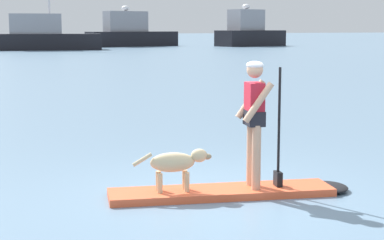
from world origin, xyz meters
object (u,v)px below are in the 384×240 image
object	(u,v)px
paddleboard	(238,191)
person_paddler	(255,114)
moored_boat_port	(249,32)
dog	(176,163)
moored_boat_starboard	(42,36)
moored_boat_center	(131,33)

from	to	relation	value
paddleboard	person_paddler	distance (m)	1.07
paddleboard	moored_boat_port	size ratio (longest dim) A/B	0.39
paddleboard	dog	size ratio (longest dim) A/B	3.21
person_paddler	dog	size ratio (longest dim) A/B	1.63
moored_boat_port	dog	bearing A→B (deg)	-119.17
paddleboard	moored_boat_port	xyz separation A→B (m)	(32.47, 59.84, 1.55)
dog	moored_boat_port	bearing A→B (deg)	60.83
moored_boat_starboard	moored_boat_center	bearing A→B (deg)	34.09
paddleboard	moored_boat_center	world-z (taller)	moored_boat_center
moored_boat_center	dog	bearing A→B (deg)	-107.38
moored_boat_center	moored_boat_starboard	bearing A→B (deg)	-145.91
paddleboard	person_paddler	world-z (taller)	person_paddler
dog	moored_boat_starboard	size ratio (longest dim) A/B	0.09
paddleboard	moored_boat_center	size ratio (longest dim) A/B	0.30
person_paddler	moored_boat_starboard	world-z (taller)	moored_boat_starboard
person_paddler	paddleboard	bearing A→B (deg)	167.26
paddleboard	person_paddler	bearing A→B (deg)	-12.74
person_paddler	moored_boat_starboard	size ratio (longest dim) A/B	0.15
person_paddler	dog	world-z (taller)	person_paddler
moored_boat_port	moored_boat_starboard	bearing A→B (deg)	-172.07
paddleboard	moored_boat_starboard	bearing A→B (deg)	82.32
moored_boat_starboard	moored_boat_center	size ratio (longest dim) A/B	0.99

